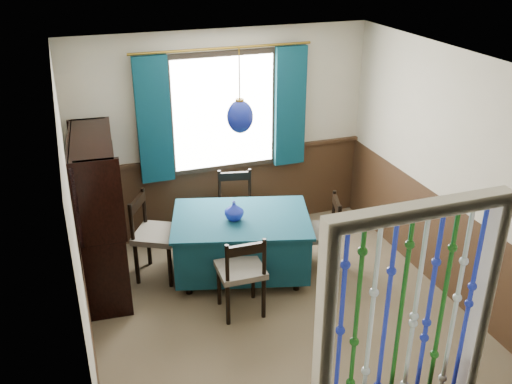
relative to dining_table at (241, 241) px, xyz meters
name	(u,v)px	position (x,y,z in m)	size (l,w,h in m)	color
floor	(282,319)	(0.12, -0.92, -0.41)	(4.00, 4.00, 0.00)	brown
ceiling	(288,67)	(0.12, -0.92, 2.09)	(4.00, 4.00, 0.00)	silver
wall_back	(223,136)	(0.12, 1.08, 0.84)	(3.60, 3.60, 0.00)	beige
wall_front	(409,348)	(0.12, -2.92, 0.84)	(3.60, 3.60, 0.00)	beige
wall_left	(76,239)	(-1.68, -0.92, 0.84)	(4.00, 4.00, 0.00)	beige
wall_right	(454,179)	(1.92, -0.92, 0.84)	(4.00, 4.00, 0.00)	beige
wainscot_back	(225,193)	(0.12, 1.07, 0.09)	(3.60, 3.60, 0.00)	#372315
wainscot_left	(90,315)	(-1.66, -0.92, 0.09)	(4.00, 4.00, 0.00)	#372315
wainscot_right	(442,245)	(1.91, -0.92, 0.09)	(4.00, 4.00, 0.00)	#372315
window	(223,112)	(0.12, 1.03, 1.14)	(1.32, 0.12, 1.42)	black
doorway	(400,367)	(0.12, -2.86, 0.64)	(1.16, 0.12, 2.18)	silver
dining_table	(241,241)	(0.00, 0.00, 0.00)	(1.68, 1.37, 0.70)	#0C3341
chair_near	(242,272)	(-0.21, -0.67, 0.06)	(0.45, 0.43, 0.89)	black
chair_far	(236,207)	(0.15, 0.68, 0.07)	(0.52, 0.51, 0.90)	black
chair_left	(154,235)	(-0.89, 0.28, 0.09)	(0.62, 0.63, 0.95)	black
chair_right	(321,233)	(0.85, -0.23, 0.07)	(0.54, 0.55, 0.90)	black
sideboard	(102,236)	(-1.44, 0.28, 0.17)	(0.53, 1.31, 1.67)	black
pendant_lamp	(240,116)	(0.00, 0.00, 1.41)	(0.27, 0.27, 0.84)	olive
vase_table	(234,211)	(-0.08, -0.02, 0.39)	(0.19, 0.19, 0.19)	navy
bowl_shelf	(104,194)	(-1.38, 0.05, 0.76)	(0.20, 0.20, 0.05)	beige
vase_sideboard	(102,195)	(-1.38, 0.53, 0.53)	(0.19, 0.19, 0.20)	beige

